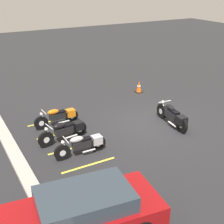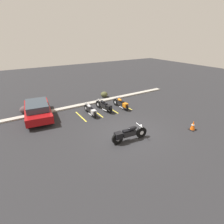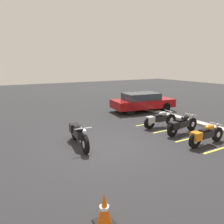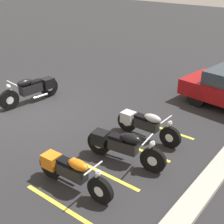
{
  "view_description": "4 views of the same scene",
  "coord_description": "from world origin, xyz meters",
  "px_view_note": "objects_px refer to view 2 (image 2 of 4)",
  "views": [
    {
      "loc": [
        -10.44,
        8.09,
        6.23
      ],
      "look_at": [
        1.09,
        1.59,
        0.51
      ],
      "focal_mm": 50.0,
      "sensor_mm": 36.0,
      "label": 1
    },
    {
      "loc": [
        -6.19,
        -7.74,
        5.88
      ],
      "look_at": [
        -0.42,
        1.52,
        1.07
      ],
      "focal_mm": 28.0,
      "sensor_mm": 36.0,
      "label": 2
    },
    {
      "loc": [
        7.42,
        -3.66,
        3.27
      ],
      "look_at": [
        -1.09,
        1.24,
        1.09
      ],
      "focal_mm": 35.0,
      "sensor_mm": 36.0,
      "label": 3
    },
    {
      "loc": [
        5.86,
        8.06,
        4.65
      ],
      "look_at": [
        -1.01,
        2.71,
        0.41
      ],
      "focal_mm": 50.0,
      "sensor_mm": 36.0,
      "label": 4
    }
  ],
  "objects_px": {
    "parked_bike_2": "(121,104)",
    "traffic_cone": "(193,126)",
    "parked_bike_1": "(104,106)",
    "car_red": "(38,110)",
    "landscape_rock_0": "(25,109)",
    "parked_bike_0": "(91,110)",
    "landscape_rock_1": "(104,94)",
    "motorcycle_black_featured": "(128,134)"
  },
  "relations": [
    {
      "from": "parked_bike_2",
      "to": "traffic_cone",
      "type": "bearing_deg",
      "value": -163.28
    },
    {
      "from": "parked_bike_1",
      "to": "traffic_cone",
      "type": "xyz_separation_m",
      "value": [
        3.46,
        -5.96,
        -0.14
      ]
    },
    {
      "from": "car_red",
      "to": "parked_bike_1",
      "type": "bearing_deg",
      "value": -100.08
    },
    {
      "from": "landscape_rock_0",
      "to": "parked_bike_0",
      "type": "bearing_deg",
      "value": -36.48
    },
    {
      "from": "parked_bike_0",
      "to": "landscape_rock_1",
      "type": "relative_size",
      "value": 2.97
    },
    {
      "from": "parked_bike_0",
      "to": "landscape_rock_0",
      "type": "height_order",
      "value": "parked_bike_0"
    },
    {
      "from": "parked_bike_1",
      "to": "landscape_rock_0",
      "type": "bearing_deg",
      "value": 54.27
    },
    {
      "from": "parked_bike_1",
      "to": "motorcycle_black_featured",
      "type": "bearing_deg",
      "value": 159.59
    },
    {
      "from": "parked_bike_2",
      "to": "parked_bike_0",
      "type": "bearing_deg",
      "value": 85.72
    },
    {
      "from": "parked_bike_2",
      "to": "landscape_rock_0",
      "type": "xyz_separation_m",
      "value": [
        -7.24,
        3.33,
        -0.13
      ]
    },
    {
      "from": "parked_bike_1",
      "to": "parked_bike_2",
      "type": "relative_size",
      "value": 1.04
    },
    {
      "from": "parked_bike_0",
      "to": "traffic_cone",
      "type": "xyz_separation_m",
      "value": [
        4.83,
        -5.8,
        -0.11
      ]
    },
    {
      "from": "parked_bike_0",
      "to": "landscape_rock_1",
      "type": "height_order",
      "value": "parked_bike_0"
    },
    {
      "from": "car_red",
      "to": "traffic_cone",
      "type": "distance_m",
      "value": 11.31
    },
    {
      "from": "motorcycle_black_featured",
      "to": "car_red",
      "type": "relative_size",
      "value": 0.53
    },
    {
      "from": "motorcycle_black_featured",
      "to": "car_red",
      "type": "bearing_deg",
      "value": 128.33
    },
    {
      "from": "car_red",
      "to": "traffic_cone",
      "type": "relative_size",
      "value": 6.58
    },
    {
      "from": "parked_bike_1",
      "to": "landscape_rock_0",
      "type": "height_order",
      "value": "parked_bike_1"
    },
    {
      "from": "parked_bike_1",
      "to": "landscape_rock_1",
      "type": "distance_m",
      "value": 3.62
    },
    {
      "from": "motorcycle_black_featured",
      "to": "parked_bike_2",
      "type": "distance_m",
      "value": 5.17
    },
    {
      "from": "parked_bike_0",
      "to": "landscape_rock_0",
      "type": "xyz_separation_m",
      "value": [
        -4.35,
        3.22,
        -0.13
      ]
    },
    {
      "from": "landscape_rock_1",
      "to": "parked_bike_1",
      "type": "bearing_deg",
      "value": -119.24
    },
    {
      "from": "landscape_rock_0",
      "to": "traffic_cone",
      "type": "distance_m",
      "value": 12.87
    },
    {
      "from": "parked_bike_2",
      "to": "car_red",
      "type": "bearing_deg",
      "value": 72.37
    },
    {
      "from": "parked_bike_2",
      "to": "landscape_rock_0",
      "type": "relative_size",
      "value": 2.39
    },
    {
      "from": "landscape_rock_1",
      "to": "landscape_rock_0",
      "type": "bearing_deg",
      "value": -179.23
    },
    {
      "from": "car_red",
      "to": "parked_bike_2",
      "type": "bearing_deg",
      "value": -98.55
    },
    {
      "from": "car_red",
      "to": "landscape_rock_0",
      "type": "relative_size",
      "value": 5.1
    },
    {
      "from": "parked_bike_2",
      "to": "landscape_rock_0",
      "type": "bearing_deg",
      "value": 63.24
    },
    {
      "from": "car_red",
      "to": "landscape_rock_0",
      "type": "bearing_deg",
      "value": 32.61
    },
    {
      "from": "motorcycle_black_featured",
      "to": "landscape_rock_0",
      "type": "distance_m",
      "value": 9.08
    },
    {
      "from": "parked_bike_0",
      "to": "landscape_rock_0",
      "type": "bearing_deg",
      "value": 54.3
    },
    {
      "from": "motorcycle_black_featured",
      "to": "landscape_rock_1",
      "type": "bearing_deg",
      "value": 76.63
    },
    {
      "from": "parked_bike_2",
      "to": "traffic_cone",
      "type": "xyz_separation_m",
      "value": [
        1.93,
        -5.69,
        -0.12
      ]
    },
    {
      "from": "parked_bike_0",
      "to": "parked_bike_2",
      "type": "height_order",
      "value": "parked_bike_2"
    },
    {
      "from": "landscape_rock_0",
      "to": "traffic_cone",
      "type": "xyz_separation_m",
      "value": [
        9.18,
        -9.02,
        0.01
      ]
    },
    {
      "from": "landscape_rock_0",
      "to": "traffic_cone",
      "type": "relative_size",
      "value": 1.29
    },
    {
      "from": "parked_bike_1",
      "to": "landscape_rock_0",
      "type": "xyz_separation_m",
      "value": [
        -5.72,
        3.05,
        -0.15
      ]
    },
    {
      "from": "parked_bike_2",
      "to": "traffic_cone",
      "type": "height_order",
      "value": "parked_bike_2"
    },
    {
      "from": "car_red",
      "to": "landscape_rock_1",
      "type": "relative_size",
      "value": 6.4
    },
    {
      "from": "parked_bike_1",
      "to": "traffic_cone",
      "type": "distance_m",
      "value": 6.9
    },
    {
      "from": "traffic_cone",
      "to": "car_red",
      "type": "bearing_deg",
      "value": 138.42
    }
  ]
}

